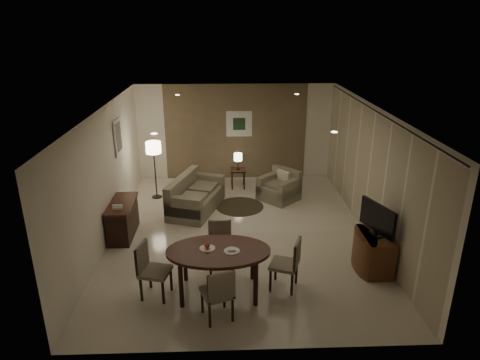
{
  "coord_description": "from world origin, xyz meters",
  "views": [
    {
      "loc": [
        -0.32,
        -8.25,
        4.34
      ],
      "look_at": [
        0.0,
        0.2,
        1.15
      ],
      "focal_mm": 32.0,
      "sensor_mm": 36.0,
      "label": 1
    }
  ],
  "objects_px": {
    "tv_cabinet": "(374,252)",
    "armchair": "(279,186)",
    "sofa": "(196,194)",
    "chair_near": "(217,292)",
    "dining_table": "(219,271)",
    "chair_left": "(155,271)",
    "chair_right": "(284,264)",
    "side_table": "(238,178)",
    "chair_far": "(220,248)",
    "floor_lamp": "(155,170)",
    "console_desk": "(123,219)"
  },
  "relations": [
    {
      "from": "chair_far",
      "to": "floor_lamp",
      "type": "bearing_deg",
      "value": 113.85
    },
    {
      "from": "chair_right",
      "to": "side_table",
      "type": "distance_m",
      "value": 4.76
    },
    {
      "from": "console_desk",
      "to": "chair_right",
      "type": "bearing_deg",
      "value": -32.73
    },
    {
      "from": "chair_far",
      "to": "armchair",
      "type": "relative_size",
      "value": 1.06
    },
    {
      "from": "dining_table",
      "to": "chair_far",
      "type": "bearing_deg",
      "value": 88.1
    },
    {
      "from": "console_desk",
      "to": "chair_left",
      "type": "height_order",
      "value": "chair_left"
    },
    {
      "from": "chair_right",
      "to": "sofa",
      "type": "xyz_separation_m",
      "value": [
        -1.68,
        3.26,
        -0.05
      ]
    },
    {
      "from": "tv_cabinet",
      "to": "chair_right",
      "type": "bearing_deg",
      "value": -163.2
    },
    {
      "from": "armchair",
      "to": "side_table",
      "type": "height_order",
      "value": "armchair"
    },
    {
      "from": "dining_table",
      "to": "chair_near",
      "type": "height_order",
      "value": "chair_near"
    },
    {
      "from": "console_desk",
      "to": "sofa",
      "type": "bearing_deg",
      "value": 40.04
    },
    {
      "from": "chair_near",
      "to": "chair_far",
      "type": "relative_size",
      "value": 1.01
    },
    {
      "from": "tv_cabinet",
      "to": "floor_lamp",
      "type": "bearing_deg",
      "value": 141.58
    },
    {
      "from": "chair_right",
      "to": "chair_far",
      "type": "bearing_deg",
      "value": -98.17
    },
    {
      "from": "dining_table",
      "to": "chair_far",
      "type": "xyz_separation_m",
      "value": [
        0.02,
        0.69,
        0.05
      ]
    },
    {
      "from": "chair_right",
      "to": "sofa",
      "type": "distance_m",
      "value": 3.67
    },
    {
      "from": "chair_left",
      "to": "sofa",
      "type": "height_order",
      "value": "chair_left"
    },
    {
      "from": "chair_left",
      "to": "armchair",
      "type": "bearing_deg",
      "value": -19.07
    },
    {
      "from": "chair_left",
      "to": "tv_cabinet",
      "type": "bearing_deg",
      "value": -66.69
    },
    {
      "from": "chair_far",
      "to": "sofa",
      "type": "xyz_separation_m",
      "value": [
        -0.59,
        2.67,
        -0.04
      ]
    },
    {
      "from": "console_desk",
      "to": "armchair",
      "type": "relative_size",
      "value": 1.4
    },
    {
      "from": "armchair",
      "to": "floor_lamp",
      "type": "relative_size",
      "value": 0.58
    },
    {
      "from": "chair_far",
      "to": "chair_left",
      "type": "xyz_separation_m",
      "value": [
        -1.06,
        -0.74,
        0.02
      ]
    },
    {
      "from": "chair_far",
      "to": "chair_right",
      "type": "relative_size",
      "value": 0.98
    },
    {
      "from": "chair_near",
      "to": "chair_right",
      "type": "bearing_deg",
      "value": -166.37
    },
    {
      "from": "console_desk",
      "to": "tv_cabinet",
      "type": "relative_size",
      "value": 1.33
    },
    {
      "from": "sofa",
      "to": "chair_near",
      "type": "bearing_deg",
      "value": -154.28
    },
    {
      "from": "chair_left",
      "to": "floor_lamp",
      "type": "xyz_separation_m",
      "value": [
        -0.61,
        4.24,
        0.27
      ]
    },
    {
      "from": "chair_right",
      "to": "chair_left",
      "type": "bearing_deg",
      "value": -65.45
    },
    {
      "from": "dining_table",
      "to": "armchair",
      "type": "relative_size",
      "value": 2.0
    },
    {
      "from": "console_desk",
      "to": "chair_right",
      "type": "distance_m",
      "value": 3.75
    },
    {
      "from": "chair_near",
      "to": "floor_lamp",
      "type": "xyz_separation_m",
      "value": [
        -1.63,
        4.83,
        0.29
      ]
    },
    {
      "from": "console_desk",
      "to": "chair_near",
      "type": "distance_m",
      "value": 3.43
    },
    {
      "from": "tv_cabinet",
      "to": "chair_left",
      "type": "distance_m",
      "value": 3.94
    },
    {
      "from": "tv_cabinet",
      "to": "chair_right",
      "type": "relative_size",
      "value": 0.98
    },
    {
      "from": "dining_table",
      "to": "chair_right",
      "type": "distance_m",
      "value": 1.11
    },
    {
      "from": "tv_cabinet",
      "to": "armchair",
      "type": "bearing_deg",
      "value": 112.27
    },
    {
      "from": "chair_far",
      "to": "chair_left",
      "type": "distance_m",
      "value": 1.29
    },
    {
      "from": "chair_near",
      "to": "armchair",
      "type": "distance_m",
      "value": 4.81
    },
    {
      "from": "dining_table",
      "to": "sofa",
      "type": "relative_size",
      "value": 0.98
    },
    {
      "from": "dining_table",
      "to": "chair_left",
      "type": "relative_size",
      "value": 1.82
    },
    {
      "from": "chair_far",
      "to": "chair_left",
      "type": "relative_size",
      "value": 0.96
    },
    {
      "from": "armchair",
      "to": "chair_right",
      "type": "bearing_deg",
      "value": -50.1
    },
    {
      "from": "sofa",
      "to": "floor_lamp",
      "type": "height_order",
      "value": "floor_lamp"
    },
    {
      "from": "chair_far",
      "to": "dining_table",
      "type": "bearing_deg",
      "value": -93.57
    },
    {
      "from": "console_desk",
      "to": "armchair",
      "type": "height_order",
      "value": "armchair"
    },
    {
      "from": "sofa",
      "to": "floor_lamp",
      "type": "xyz_separation_m",
      "value": [
        -1.07,
        0.82,
        0.33
      ]
    },
    {
      "from": "armchair",
      "to": "side_table",
      "type": "distance_m",
      "value": 1.35
    },
    {
      "from": "chair_far",
      "to": "sofa",
      "type": "height_order",
      "value": "chair_far"
    },
    {
      "from": "chair_left",
      "to": "floor_lamp",
      "type": "height_order",
      "value": "floor_lamp"
    }
  ]
}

